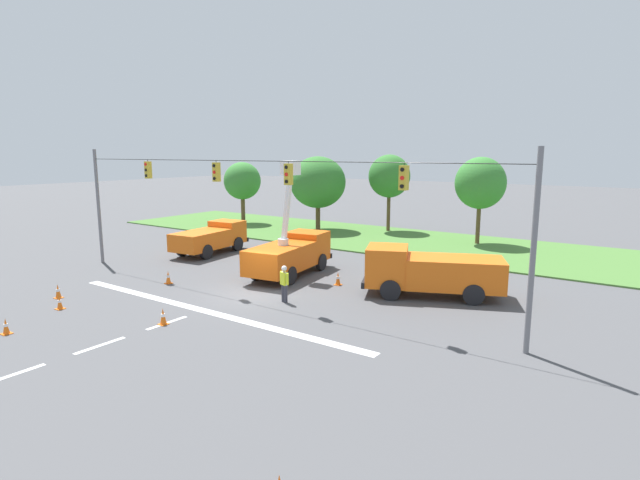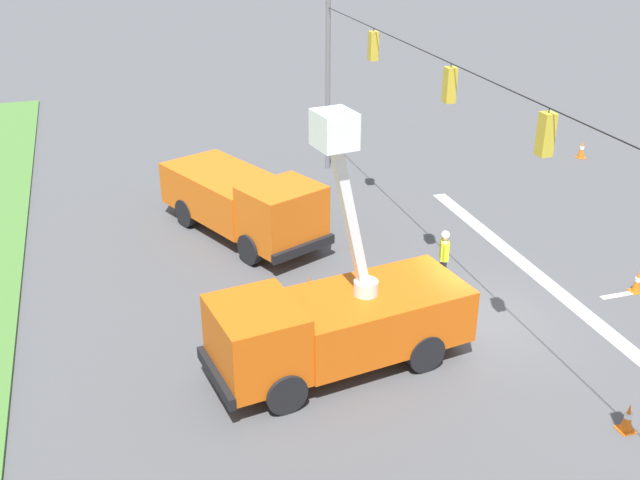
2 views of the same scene
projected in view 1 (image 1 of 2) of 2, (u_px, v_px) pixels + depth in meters
The scene contains 18 objects.
ground_plane at pixel (252, 294), 24.93m from camera, with size 200.00×200.00×0.00m, color #4C4C4F.
grass_verge at pixel (407, 242), 39.47m from camera, with size 56.00×12.00×0.10m, color #477533.
lane_markings at pixel (177, 319), 21.14m from camera, with size 17.60×15.25×0.01m.
signal_gantry at pixel (251, 203), 24.11m from camera, with size 26.20×0.33×7.20m.
tree_far_west at pixel (242, 181), 48.85m from camera, with size 3.56×3.65×6.09m.
tree_west at pixel (318, 182), 44.40m from camera, with size 4.91×5.06×6.68m.
tree_centre at pixel (389, 176), 43.84m from camera, with size 3.64×3.70×6.84m.
tree_east at pixel (480, 183), 37.60m from camera, with size 3.79×3.67×6.69m.
utility_truck_bucket_lift at pixel (290, 252), 28.69m from camera, with size 3.26×6.81×6.55m.
utility_truck_support_near at pixel (430, 271), 24.43m from camera, with size 7.12×4.88×2.40m.
utility_truck_support_far at pixel (211, 237), 34.96m from camera, with size 2.96×6.08×2.09m.
road_worker at pixel (284, 282), 23.45m from camera, with size 0.62×0.36×1.77m.
traffic_cone_foreground_left at pixel (168, 277), 26.92m from camera, with size 0.36×0.36×0.71m.
traffic_cone_foreground_right at pixel (58, 291), 24.20m from camera, with size 0.36×0.36×0.70m.
traffic_cone_mid_right at pixel (163, 317), 20.48m from camera, with size 0.36×0.36×0.70m.
traffic_cone_near_bucket at pixel (6, 327), 19.41m from camera, with size 0.36×0.36×0.64m.
traffic_cone_lane_edge_a at pixel (60, 302), 22.51m from camera, with size 0.36×0.36×0.65m.
traffic_cone_lane_edge_b at pixel (338, 279), 26.63m from camera, with size 0.36×0.36×0.72m.
Camera 1 is at (16.54, -17.83, 6.97)m, focal length 28.00 mm.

